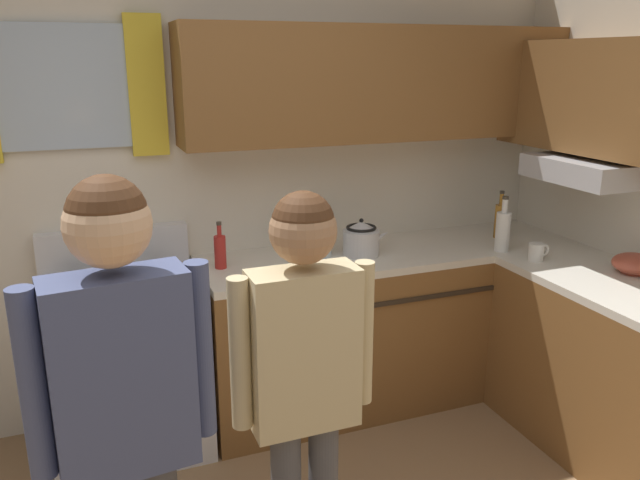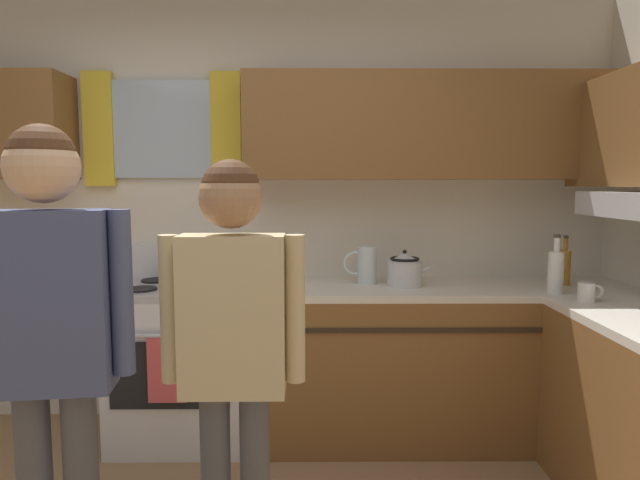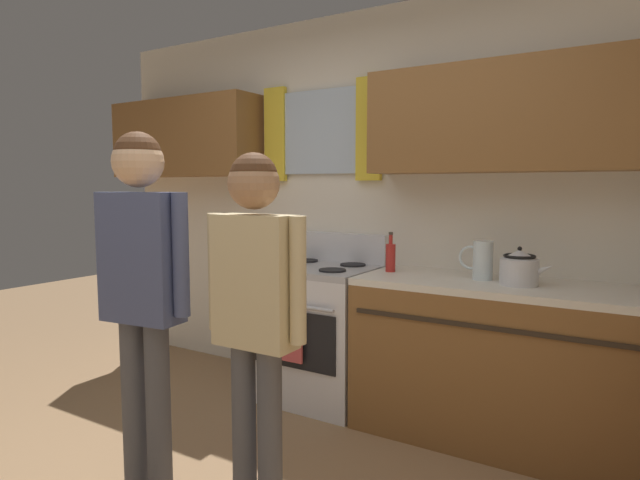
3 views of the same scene
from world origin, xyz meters
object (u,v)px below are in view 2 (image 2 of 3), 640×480
at_px(bottle_sauce_red, 270,268).
at_px(adult_in_plaid, 233,332).
at_px(stovetop_kettle, 405,269).
at_px(adult_left, 50,321).
at_px(stove_oven, 184,359).
at_px(bottle_oil_amber, 565,266).
at_px(bottle_milk_white, 556,271).
at_px(water_pitcher, 366,265).
at_px(mug_ceramic_white, 587,292).

relative_size(bottle_sauce_red, adult_in_plaid, 0.16).
relative_size(stovetop_kettle, adult_in_plaid, 0.18).
bearing_deg(adult_in_plaid, adult_left, -169.96).
bearing_deg(adult_in_plaid, bottle_sauce_red, 89.33).
bearing_deg(stovetop_kettle, stove_oven, 178.86).
distance_m(stove_oven, bottle_sauce_red, 0.73).
xyz_separation_m(bottle_oil_amber, adult_left, (-2.27, -1.38, 0.04)).
relative_size(bottle_milk_white, stovetop_kettle, 1.14).
height_order(bottle_sauce_red, adult_in_plaid, adult_in_plaid).
relative_size(water_pitcher, adult_left, 0.13).
bearing_deg(bottle_milk_white, stovetop_kettle, 164.25).
bearing_deg(water_pitcher, bottle_oil_amber, -2.19).
distance_m(bottle_oil_amber, mug_ceramic_white, 0.46).
distance_m(bottle_sauce_red, bottle_oil_amber, 1.69).
distance_m(bottle_sauce_red, stovetop_kettle, 0.77).
relative_size(stovetop_kettle, water_pitcher, 1.24).
height_order(stovetop_kettle, adult_in_plaid, adult_in_plaid).
bearing_deg(bottle_milk_white, stove_oven, 173.25).
xyz_separation_m(mug_ceramic_white, adult_in_plaid, (-1.62, -0.83, 0.03)).
distance_m(stove_oven, water_pitcher, 1.19).
bearing_deg(mug_ceramic_white, stove_oven, 167.82).
bearing_deg(adult_left, water_pitcher, 51.47).
bearing_deg(bottle_milk_white, mug_ceramic_white, -73.05).
xyz_separation_m(bottle_milk_white, adult_in_plaid, (-1.55, -1.05, -0.04)).
xyz_separation_m(water_pitcher, adult_in_plaid, (-0.57, -1.32, -0.03)).
bearing_deg(water_pitcher, bottle_sauce_red, -179.28).
bearing_deg(stove_oven, bottle_sauce_red, 3.22).
bearing_deg(bottle_milk_white, bottle_oil_amber, 56.59).
bearing_deg(bottle_oil_amber, mug_ceramic_white, -101.27).
bearing_deg(adult_in_plaid, stove_oven, 110.76).
xyz_separation_m(bottle_milk_white, adult_left, (-2.12, -1.15, 0.03)).
relative_size(bottle_oil_amber, water_pitcher, 1.30).
bearing_deg(bottle_milk_white, water_pitcher, 164.26).
height_order(bottle_milk_white, adult_in_plaid, adult_in_plaid).
bearing_deg(adult_left, adult_in_plaid, 10.04).
relative_size(bottle_milk_white, adult_left, 0.19).
bearing_deg(bottle_milk_white, bottle_sauce_red, 170.04).
xyz_separation_m(bottle_sauce_red, water_pitcher, (0.55, 0.01, 0.02)).
xyz_separation_m(stove_oven, bottle_oil_amber, (2.20, -0.01, 0.54)).
xyz_separation_m(stovetop_kettle, water_pitcher, (-0.22, 0.06, 0.02)).
bearing_deg(mug_ceramic_white, water_pitcher, 154.93).
height_order(mug_ceramic_white, adult_left, adult_left).
xyz_separation_m(bottle_oil_amber, adult_in_plaid, (-1.71, -1.28, -0.03)).
relative_size(stove_oven, bottle_sauce_red, 4.48).
xyz_separation_m(bottle_milk_white, stovetop_kettle, (-0.77, 0.22, -0.02)).
bearing_deg(water_pitcher, bottle_milk_white, -15.74).
bearing_deg(bottle_oil_amber, adult_in_plaid, -143.11).
distance_m(stove_oven, bottle_oil_amber, 2.26).
bearing_deg(bottle_oil_amber, bottle_milk_white, -123.41).
relative_size(water_pitcher, adult_in_plaid, 0.14).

